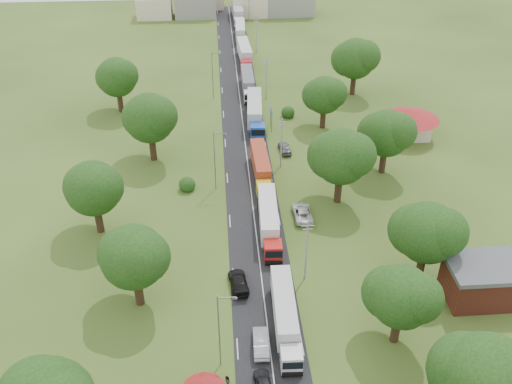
{
  "coord_description": "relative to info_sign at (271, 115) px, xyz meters",
  "views": [
    {
      "loc": [
        -4.72,
        -61.22,
        49.05
      ],
      "look_at": [
        0.43,
        8.91,
        3.0
      ],
      "focal_mm": 40.0,
      "sensor_mm": 36.0,
      "label": 1
    }
  ],
  "objects": [
    {
      "name": "car_lane_mid",
      "position": [
        -6.2,
        -53.0,
        -2.21
      ],
      "size": [
        1.82,
        4.86,
        1.59
      ],
      "primitive_type": "imported",
      "rotation": [
        0.0,
        0.0,
        3.11
      ],
      "color": "#A4A6AD",
      "rests_on": "ground"
    },
    {
      "name": "lamp_2",
      "position": [
        -10.55,
        15.0,
        2.55
      ],
      "size": [
        2.03,
        0.22,
        10.0
      ],
      "color": "slate",
      "rests_on": "ground"
    },
    {
      "name": "truck_4",
      "position": [
        -3.28,
        17.92,
        -0.95
      ],
      "size": [
        2.46,
        13.94,
        3.87
      ],
      "color": "silver",
      "rests_on": "ground"
    },
    {
      "name": "tree_1",
      "position": [
        12.79,
        -64.83,
        4.85
      ],
      "size": [
        9.6,
        9.6,
        12.05
      ],
      "color": "#382616",
      "rests_on": "ground"
    },
    {
      "name": "tree_2",
      "position": [
        8.79,
        -52.86,
        3.59
      ],
      "size": [
        8.0,
        8.0,
        10.1
      ],
      "color": "#382616",
      "rests_on": "ground"
    },
    {
      "name": "truck_5",
      "position": [
        -2.96,
        35.52,
        -0.78
      ],
      "size": [
        3.18,
        15.14,
        4.19
      ],
      "color": "maroon",
      "rests_on": "ground"
    },
    {
      "name": "road",
      "position": [
        -5.2,
        -15.0,
        -3.0
      ],
      "size": [
        8.0,
        200.0,
        0.04
      ],
      "primitive_type": "cube",
      "color": "black",
      "rests_on": "ground"
    },
    {
      "name": "truck_3",
      "position": [
        -2.86,
        2.66,
        -0.7
      ],
      "size": [
        3.52,
        15.74,
        4.35
      ],
      "color": "#1C48AA",
      "rests_on": "ground"
    },
    {
      "name": "pole_2",
      "position": [
        0.3,
        -14.0,
        1.68
      ],
      "size": [
        1.6,
        0.24,
        9.0
      ],
      "color": "gray",
      "rests_on": "ground"
    },
    {
      "name": "truck_1",
      "position": [
        -3.4,
        -32.01,
        -0.91
      ],
      "size": [
        2.88,
        14.28,
        3.95
      ],
      "color": "#AB1913",
      "rests_on": "ground"
    },
    {
      "name": "info_sign",
      "position": [
        0.0,
        0.0,
        0.0
      ],
      "size": [
        0.12,
        3.1,
        4.1
      ],
      "color": "slate",
      "rests_on": "ground"
    },
    {
      "name": "tree_7",
      "position": [
        18.79,
        15.17,
        4.85
      ],
      "size": [
        9.6,
        9.6,
        12.05
      ],
      "color": "#382616",
      "rests_on": "ground"
    },
    {
      "name": "truck_6",
      "position": [
        -3.11,
        52.59,
        -0.91
      ],
      "size": [
        2.87,
        14.25,
        3.94
      ],
      "color": "#2A7242",
      "rests_on": "ground"
    },
    {
      "name": "tree_4",
      "position": [
        7.79,
        -24.83,
        4.85
      ],
      "size": [
        9.6,
        9.6,
        12.05
      ],
      "color": "#382616",
      "rests_on": "ground"
    },
    {
      "name": "lamp_1",
      "position": [
        -10.55,
        -20.0,
        2.55
      ],
      "size": [
        2.03,
        0.22,
        10.0
      ],
      "color": "slate",
      "rests_on": "ground"
    },
    {
      "name": "tree_11",
      "position": [
        -27.21,
        -29.84,
        4.22
      ],
      "size": [
        8.8,
        8.8,
        11.07
      ],
      "color": "#382616",
      "rests_on": "ground"
    },
    {
      "name": "pole_4",
      "position": [
        0.3,
        42.0,
        1.68
      ],
      "size": [
        1.6,
        0.24,
        9.0
      ],
      "color": "gray",
      "rests_on": "ground"
    },
    {
      "name": "tree_13",
      "position": [
        -29.21,
        10.16,
        4.22
      ],
      "size": [
        8.8,
        8.8,
        11.07
      ],
      "color": "#382616",
      "rests_on": "ground"
    },
    {
      "name": "tree_3",
      "position": [
        14.79,
        -42.84,
        4.22
      ],
      "size": [
        8.8,
        8.8,
        11.07
      ],
      "color": "#382616",
      "rests_on": "ground"
    },
    {
      "name": "tree_10",
      "position": [
        -20.21,
        -44.84,
        4.22
      ],
      "size": [
        8.8,
        8.8,
        11.07
      ],
      "color": "#382616",
      "rests_on": "ground"
    },
    {
      "name": "truck_2",
      "position": [
        -3.32,
        -17.2,
        -0.98
      ],
      "size": [
        2.67,
        13.74,
        3.8
      ],
      "color": "gold",
      "rests_on": "ground"
    },
    {
      "name": "car_verge_far",
      "position": [
        1.56,
        -8.92,
        -2.23
      ],
      "size": [
        2.25,
        4.7,
        1.55
      ],
      "primitive_type": "imported",
      "rotation": [
        0.0,
        0.0,
        3.24
      ],
      "color": "#5B5D62",
      "rests_on": "ground"
    },
    {
      "name": "pedestrian_booth",
      "position": [
        -10.08,
        -58.12,
        -2.15
      ],
      "size": [
        0.92,
        1.02,
        1.71
      ],
      "primitive_type": "imported",
      "rotation": [
        0.0,
        0.0,
        -1.18
      ],
      "color": "gray",
      "rests_on": "ground"
    },
    {
      "name": "car_verge_near",
      "position": [
        1.85,
        -28.73,
        -2.21
      ],
      "size": [
        2.73,
        5.72,
        1.58
      ],
      "primitive_type": "imported",
      "rotation": [
        0.0,
        0.0,
        3.16
      ],
      "color": "silver",
      "rests_on": "ground"
    },
    {
      "name": "lamp_0",
      "position": [
        -10.55,
        -55.0,
        2.55
      ],
      "size": [
        2.03,
        0.22,
        10.0
      ],
      "color": "slate",
      "rests_on": "ground"
    },
    {
      "name": "ground",
      "position": [
        -5.2,
        -35.0,
        -3.0
      ],
      "size": [
        260.0,
        260.0,
        0.0
      ],
      "primitive_type": "plane",
      "color": "#2E4517",
      "rests_on": "ground"
    },
    {
      "name": "distant_town",
      "position": [
        -4.52,
        75.0,
        0.49
      ],
      "size": [
        52.0,
        8.0,
        8.0
      ],
      "color": "gray",
      "rests_on": "ground"
    },
    {
      "name": "tree_12",
      "position": [
        -21.21,
        -9.83,
        4.85
      ],
      "size": [
        9.6,
        9.6,
        12.05
      ],
      "color": "#382616",
      "rests_on": "ground"
    },
    {
      "name": "pole_1",
      "position": [
        0.3,
        -42.0,
        1.68
      ],
      "size": [
        1.6,
        0.24,
        9.0
      ],
      "color": "gray",
      "rests_on": "ground"
    },
    {
      "name": "house_brick",
      "position": [
        20.8,
        -47.0,
        -0.35
      ],
      "size": [
        8.6,
        6.6,
        5.2
      ],
      "color": "maroon",
      "rests_on": "ground"
    },
    {
      "name": "truck_7",
      "position": [
        -3.06,
        69.05,
        -0.76
      ],
      "size": [
        2.99,
        15.27,
        4.23
      ],
      "color": "#BBBBBB",
      "rests_on": "ground"
    },
    {
      "name": "house_cream",
      "position": [
        24.8,
        -5.0,
        0.64
      ],
      "size": [
        10.08,
        10.08,
        5.8
      ],
      "color": "beige",
      "rests_on": "ground"
    },
    {
      "name": "pole_5",
      "position": [
        0.3,
        70.0,
        1.68
      ],
      "size": [
        1.6,
        0.24,
        9.0
      ],
      "color": "gray",
      "rests_on": "ground"
    },
    {
      "name": "tree_6",
      "position": [
        9.79,
        0.14,
        3.59
      ],
      "size": [
        8.0,
        8.0,
        10.1
      ],
      "color": "#382616",
      "rests_on": "ground"
    },
    {
      "name": "tree_5",
      "position": [
        16.79,
        -16.84,
        4.22
      ],
      "size": [
        8.8,
        8.8,
        11.07
      ],
      "color": "#382616",
      "rests_on": "ground"
    },
    {
      "name": "truck_0",
      "position": [
        -3.24,
        -50.22,
        -0.98
      ],
      "size": [
        2.61,
        13.76,
        3.81
      ],
      "color": "silver",
      "rests_on": "ground"
    },
    {
      "name": "pole_3",
      "position": [
        0.3,
        14.0,
        1.68
      ],
      "size": [
        1.6,
        0.24,
        9.0
      ],
      "color": "gray",
      "rests_on": "ground"
    },
    {
      "name": "car_lane_rear",
      "position": [
        -8.2,
        -42.96,
        -2.23
      ],
      "size": [
        2.76,
        5.5,
        1.53
      ],
      "primitive_type": "imported",
      "rotation": [
        0.0,
        0.0,
        3.26
      ],
      "color": "black",
      "rests_on": "ground"
    }
  ]
}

